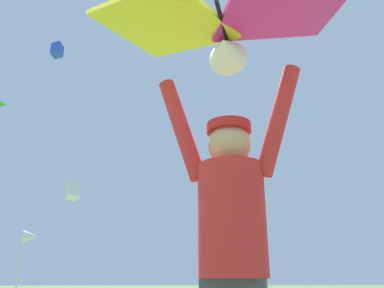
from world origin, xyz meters
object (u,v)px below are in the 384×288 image
Objects in this scene: held_stunt_kite at (224,26)px; marker_flag at (29,242)px; distant_kite_white_high_left at (73,190)px; kite_flyer_person at (233,253)px; distant_kite_blue_mid_left at (57,50)px.

marker_flag is at bearing 113.92° from held_stunt_kite.
distant_kite_white_high_left is (-5.56, 23.94, 4.26)m from held_stunt_kite.
kite_flyer_person reaches higher than marker_flag.
marker_flag is (-2.72, 6.14, -0.71)m from held_stunt_kite.
distant_kite_blue_mid_left is 19.79m from marker_flag.
kite_flyer_person is at bearing 70.16° from held_stunt_kite.
kite_flyer_person is 1.68× the size of distant_kite_blue_mid_left.
distant_kite_white_high_left is at bearing 103.16° from kite_flyer_person.
held_stunt_kite is at bearing -109.84° from kite_flyer_person.
distant_kite_blue_mid_left reaches higher than kite_flyer_person.
marker_flag is (-2.74, 6.08, 0.57)m from kite_flyer_person.
distant_kite_white_high_left is at bearing 103.08° from held_stunt_kite.
kite_flyer_person is at bearing -71.38° from distant_kite_blue_mid_left.
distant_kite_white_high_left is 9.22m from distant_kite_blue_mid_left.
marker_flag is (2.84, -17.81, -4.97)m from distant_kite_white_high_left.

